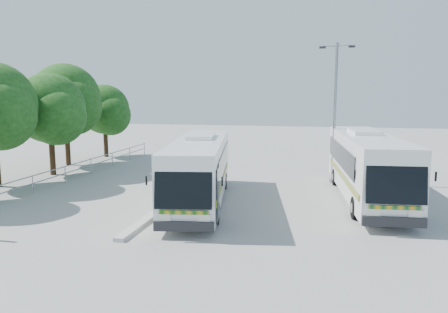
% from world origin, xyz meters
% --- Properties ---
extents(ground, '(100.00, 100.00, 0.00)m').
position_xyz_m(ground, '(0.00, 0.00, 0.00)').
color(ground, gray).
rests_on(ground, ground).
extents(kerb_divider, '(0.40, 16.00, 0.15)m').
position_xyz_m(kerb_divider, '(-2.30, 2.00, 0.07)').
color(kerb_divider, '#B2B2AD').
rests_on(kerb_divider, ground).
extents(railing, '(0.06, 22.00, 1.00)m').
position_xyz_m(railing, '(-10.00, 4.00, 0.74)').
color(railing, gray).
rests_on(railing, ground).
extents(tree_far_c, '(4.97, 4.69, 6.49)m').
position_xyz_m(tree_far_c, '(-12.12, 5.10, 4.26)').
color(tree_far_c, '#382314').
rests_on(tree_far_c, ground).
extents(tree_far_d, '(5.62, 5.30, 7.33)m').
position_xyz_m(tree_far_d, '(-13.31, 8.80, 4.82)').
color(tree_far_d, '#382314').
rests_on(tree_far_d, ground).
extents(tree_far_e, '(4.54, 4.28, 5.92)m').
position_xyz_m(tree_far_e, '(-12.63, 13.30, 3.89)').
color(tree_far_e, '#382314').
rests_on(tree_far_e, ground).
extents(coach_main, '(3.95, 11.17, 3.04)m').
position_xyz_m(coach_main, '(-1.00, 0.11, 1.67)').
color(coach_main, silver).
rests_on(coach_main, ground).
extents(coach_adjacent, '(3.30, 11.67, 3.19)m').
position_xyz_m(coach_adjacent, '(6.84, 2.55, 1.75)').
color(coach_adjacent, silver).
rests_on(coach_adjacent, ground).
extents(lamppost, '(1.97, 0.42, 8.06)m').
position_xyz_m(lamppost, '(5.37, 6.39, 4.45)').
color(lamppost, gray).
rests_on(lamppost, ground).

